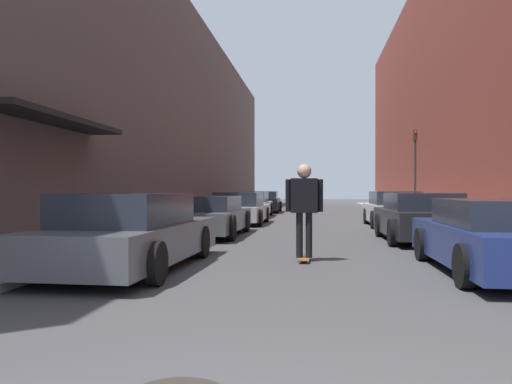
% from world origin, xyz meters
% --- Properties ---
extents(ground, '(103.33, 103.33, 0.00)m').
position_xyz_m(ground, '(0.00, 18.79, 0.00)').
color(ground, '#424244').
extents(curb_strip_left, '(1.80, 46.97, 0.12)m').
position_xyz_m(curb_strip_left, '(-4.96, 23.48, 0.06)').
color(curb_strip_left, '#A3A099').
rests_on(curb_strip_left, ground).
extents(curb_strip_right, '(1.80, 46.97, 0.12)m').
position_xyz_m(curb_strip_right, '(4.96, 23.48, 0.06)').
color(curb_strip_right, '#A3A099').
rests_on(curb_strip_right, ground).
extents(building_row_left, '(4.90, 46.97, 10.47)m').
position_xyz_m(building_row_left, '(-7.86, 23.48, 5.23)').
color(building_row_left, '#564C47').
rests_on(building_row_left, ground).
extents(building_row_right, '(4.90, 46.97, 13.37)m').
position_xyz_m(building_row_right, '(7.86, 23.48, 6.68)').
color(building_row_right, brown).
rests_on(building_row_right, ground).
extents(parked_car_left_0, '(2.02, 4.85, 1.32)m').
position_xyz_m(parked_car_left_0, '(-3.08, 6.29, 0.63)').
color(parked_car_left_0, '#515459').
rests_on(parked_car_left_0, ground).
extents(parked_car_left_1, '(2.08, 4.67, 1.19)m').
position_xyz_m(parked_car_left_1, '(-3.08, 12.54, 0.59)').
color(parked_car_left_1, '#515459').
rests_on(parked_car_left_1, ground).
extents(parked_car_left_2, '(2.09, 4.14, 1.27)m').
position_xyz_m(parked_car_left_2, '(-2.91, 17.72, 0.61)').
color(parked_car_left_2, '#B7B7BC').
rests_on(parked_car_left_2, ground).
extents(parked_car_left_3, '(1.86, 4.40, 1.27)m').
position_xyz_m(parked_car_left_3, '(-3.08, 22.99, 0.61)').
color(parked_car_left_3, silver).
rests_on(parked_car_left_3, ground).
extents(parked_car_left_4, '(1.87, 4.02, 1.28)m').
position_xyz_m(parked_car_left_4, '(-2.92, 27.84, 0.62)').
color(parked_car_left_4, black).
rests_on(parked_car_left_4, ground).
extents(parked_car_right_0, '(1.96, 4.53, 1.23)m').
position_xyz_m(parked_car_right_0, '(3.07, 6.52, 0.60)').
color(parked_car_right_0, navy).
rests_on(parked_car_right_0, ground).
extents(parked_car_right_1, '(2.00, 4.13, 1.30)m').
position_xyz_m(parked_car_right_1, '(2.89, 11.60, 0.63)').
color(parked_car_right_1, '#232326').
rests_on(parked_car_right_1, ground).
extents(parked_car_right_2, '(1.94, 4.09, 1.32)m').
position_xyz_m(parked_car_right_2, '(3.04, 17.13, 0.63)').
color(parked_car_right_2, silver).
rests_on(parked_car_right_2, ground).
extents(skateboarder, '(0.72, 0.78, 1.88)m').
position_xyz_m(skateboarder, '(-0.10, 7.58, 1.16)').
color(skateboarder, brown).
rests_on(skateboarder, ground).
extents(traffic_light, '(0.16, 0.22, 3.87)m').
position_xyz_m(traffic_light, '(4.46, 20.40, 2.48)').
color(traffic_light, '#2D2D2D').
rests_on(traffic_light, curb_strip_right).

